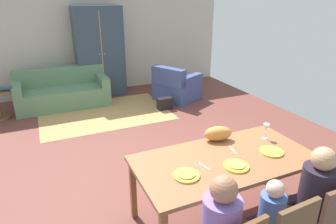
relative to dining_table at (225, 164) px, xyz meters
name	(u,v)px	position (x,y,z in m)	size (l,w,h in m)	color
ground_plane	(145,145)	(-0.17, 1.96, -0.70)	(6.65, 6.62, 0.02)	brown
back_wall	(97,37)	(-0.17, 5.32, 0.66)	(6.65, 0.10, 2.70)	beige
dining_table	(225,164)	(0.00, 0.00, 0.00)	(1.87, 0.95, 0.76)	#8F5B37
plate_near_man	(186,175)	(-0.51, -0.12, 0.08)	(0.25, 0.25, 0.02)	yellow
pizza_near_man	(186,174)	(-0.51, -0.12, 0.09)	(0.17, 0.17, 0.01)	gold
plate_near_child	(236,166)	(0.00, -0.18, 0.08)	(0.25, 0.25, 0.02)	yellow
pizza_near_child	(236,165)	(0.00, -0.18, 0.09)	(0.17, 0.17, 0.01)	gold
plate_near_woman	(271,152)	(0.51, -0.10, 0.08)	(0.25, 0.25, 0.02)	yellow
wine_glass	(266,128)	(0.67, 0.18, 0.20)	(0.07, 0.07, 0.19)	silver
fork	(204,166)	(-0.28, -0.05, 0.07)	(0.02, 0.15, 0.01)	silver
knife	(233,150)	(0.17, 0.10, 0.07)	(0.01, 0.17, 0.01)	silver
dining_chair_woman	(326,217)	(0.51, -0.83, -0.20)	(0.43, 0.43, 0.87)	brown
person_woman	(310,203)	(0.52, -0.66, -0.18)	(0.30, 0.40, 1.11)	#3C3149
cat	(218,133)	(0.15, 0.37, 0.15)	(0.32, 0.16, 0.17)	#D9893F
area_rug	(105,113)	(-0.47, 3.61, -0.69)	(2.60, 1.80, 0.01)	tan
couch	(63,93)	(-1.19, 4.47, -0.39)	(1.94, 0.86, 0.82)	#5A835F
armchair	(176,87)	(1.27, 3.79, -0.37)	(1.15, 1.14, 0.82)	#3C4B81
armoire	(100,52)	(-0.22, 4.93, 0.36)	(1.10, 0.59, 2.10)	#2F4153
book_lower	(7,89)	(-2.24, 4.24, -0.10)	(0.22, 0.16, 0.03)	#A53728
book_upper	(6,88)	(-2.25, 4.17, -0.07)	(0.22, 0.16, 0.03)	#2C4D74
handbag	(165,104)	(0.77, 3.31, -0.56)	(0.32, 0.16, 0.26)	black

